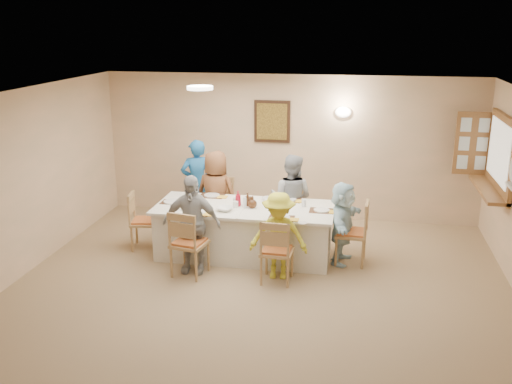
% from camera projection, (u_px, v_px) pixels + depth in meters
% --- Properties ---
extents(ground, '(7.00, 7.00, 0.00)m').
position_uv_depth(ground, '(251.00, 308.00, 6.93)').
color(ground, '#8C745C').
extents(room_walls, '(7.00, 7.00, 7.00)m').
position_uv_depth(room_walls, '(251.00, 188.00, 6.50)').
color(room_walls, tan).
rests_on(room_walls, ground).
extents(wall_picture, '(0.62, 0.05, 0.72)m').
position_uv_depth(wall_picture, '(272.00, 121.00, 9.76)').
color(wall_picture, black).
rests_on(wall_picture, room_walls).
extents(wall_sconce, '(0.26, 0.09, 0.18)m').
position_uv_depth(wall_sconce, '(343.00, 112.00, 9.47)').
color(wall_sconce, white).
rests_on(wall_sconce, room_walls).
extents(ceiling_light, '(0.36, 0.36, 0.05)m').
position_uv_depth(ceiling_light, '(200.00, 88.00, 7.81)').
color(ceiling_light, white).
rests_on(ceiling_light, room_walls).
extents(serving_hatch, '(0.06, 1.50, 1.15)m').
position_uv_depth(serving_hatch, '(501.00, 155.00, 8.20)').
color(serving_hatch, olive).
rests_on(serving_hatch, room_walls).
extents(hatch_sill, '(0.30, 1.50, 0.05)m').
position_uv_depth(hatch_sill, '(488.00, 189.00, 8.38)').
color(hatch_sill, olive).
rests_on(hatch_sill, room_walls).
extents(shutter_door, '(0.55, 0.04, 1.00)m').
position_uv_depth(shutter_door, '(473.00, 144.00, 8.97)').
color(shutter_door, olive).
rests_on(shutter_door, room_walls).
extents(dining_table, '(2.60, 1.10, 0.76)m').
position_uv_depth(dining_table, '(245.00, 231.00, 8.40)').
color(dining_table, silver).
rests_on(dining_table, ground).
extents(chair_back_left, '(0.50, 0.50, 0.93)m').
position_uv_depth(chair_back_left, '(218.00, 206.00, 9.23)').
color(chair_back_left, tan).
rests_on(chair_back_left, ground).
extents(chair_back_right, '(0.50, 0.50, 0.89)m').
position_uv_depth(chair_back_right, '(292.00, 212.00, 9.03)').
color(chair_back_right, tan).
rests_on(chair_back_right, ground).
extents(chair_front_left, '(0.53, 0.53, 0.95)m').
position_uv_depth(chair_front_left, '(190.00, 242.00, 7.72)').
color(chair_front_left, tan).
rests_on(chair_front_left, ground).
extents(chair_front_right, '(0.45, 0.45, 0.90)m').
position_uv_depth(chair_front_right, '(277.00, 250.00, 7.52)').
color(chair_front_right, tan).
rests_on(chair_front_right, ground).
extents(chair_left_end, '(0.49, 0.49, 0.88)m').
position_uv_depth(chair_left_end, '(145.00, 221.00, 8.65)').
color(chair_left_end, tan).
rests_on(chair_left_end, ground).
extents(chair_right_end, '(0.48, 0.48, 0.94)m').
position_uv_depth(chair_right_end, '(351.00, 232.00, 8.11)').
color(chair_right_end, tan).
rests_on(chair_right_end, ground).
extents(diner_back_left, '(0.84, 0.68, 1.41)m').
position_uv_depth(diner_back_left, '(216.00, 194.00, 9.05)').
color(diner_back_left, brown).
rests_on(diner_back_left, ground).
extents(diner_back_right, '(0.88, 0.78, 1.41)m').
position_uv_depth(diner_back_right, '(291.00, 199.00, 8.84)').
color(diner_back_right, '#979BA4').
rests_on(diner_back_right, ground).
extents(diner_front_left, '(0.82, 0.37, 1.38)m').
position_uv_depth(diner_front_left, '(192.00, 224.00, 7.78)').
color(diner_front_left, '#A6A6A6').
rests_on(diner_front_left, ground).
extents(diner_front_right, '(0.82, 0.52, 1.20)m').
position_uv_depth(diner_front_right, '(278.00, 236.00, 7.59)').
color(diner_front_right, gold).
rests_on(diner_front_right, ground).
extents(diner_right_end, '(1.23, 0.72, 1.20)m').
position_uv_depth(diner_right_end, '(342.00, 223.00, 8.09)').
color(diner_right_end, '#CBF2FF').
rests_on(diner_right_end, ground).
extents(caregiver, '(0.82, 0.78, 1.48)m').
position_uv_depth(caregiver, '(197.00, 183.00, 9.56)').
color(caregiver, '#2168AE').
rests_on(caregiver, ground).
extents(placemat_fl, '(0.38, 0.28, 0.01)m').
position_uv_depth(placemat_fl, '(197.00, 213.00, 8.00)').
color(placemat_fl, '#472B19').
rests_on(placemat_fl, dining_table).
extents(plate_fl, '(0.26, 0.26, 0.02)m').
position_uv_depth(plate_fl, '(197.00, 212.00, 8.00)').
color(plate_fl, white).
rests_on(plate_fl, dining_table).
extents(napkin_fl, '(0.14, 0.14, 0.01)m').
position_uv_depth(napkin_fl, '(208.00, 214.00, 7.92)').
color(napkin_fl, yellow).
rests_on(napkin_fl, dining_table).
extents(placemat_fr, '(0.35, 0.26, 0.01)m').
position_uv_depth(placemat_fr, '(281.00, 218.00, 7.79)').
color(placemat_fr, '#472B19').
rests_on(placemat_fr, dining_table).
extents(plate_fr, '(0.24, 0.24, 0.02)m').
position_uv_depth(plate_fr, '(281.00, 217.00, 7.79)').
color(plate_fr, white).
rests_on(plate_fr, dining_table).
extents(napkin_fr, '(0.13, 0.13, 0.01)m').
position_uv_depth(napkin_fr, '(294.00, 220.00, 7.71)').
color(napkin_fr, yellow).
rests_on(napkin_fr, dining_table).
extents(placemat_bl, '(0.38, 0.28, 0.01)m').
position_uv_depth(placemat_bl, '(212.00, 196.00, 8.79)').
color(placemat_bl, '#472B19').
rests_on(placemat_bl, dining_table).
extents(plate_bl, '(0.24, 0.24, 0.02)m').
position_uv_depth(plate_bl, '(212.00, 195.00, 8.79)').
color(plate_bl, white).
rests_on(plate_bl, dining_table).
extents(napkin_bl, '(0.14, 0.14, 0.01)m').
position_uv_depth(napkin_bl, '(222.00, 197.00, 8.71)').
color(napkin_bl, yellow).
rests_on(napkin_bl, dining_table).
extents(placemat_br, '(0.35, 0.26, 0.01)m').
position_uv_depth(placemat_br, '(289.00, 200.00, 8.58)').
color(placemat_br, '#472B19').
rests_on(placemat_br, dining_table).
extents(plate_br, '(0.22, 0.22, 0.01)m').
position_uv_depth(plate_br, '(289.00, 199.00, 8.58)').
color(plate_br, white).
rests_on(plate_br, dining_table).
extents(napkin_br, '(0.15, 0.15, 0.01)m').
position_uv_depth(napkin_br, '(301.00, 201.00, 8.50)').
color(napkin_br, yellow).
rests_on(napkin_br, dining_table).
extents(placemat_le, '(0.33, 0.24, 0.01)m').
position_uv_depth(placemat_le, '(172.00, 202.00, 8.48)').
color(placemat_le, '#472B19').
rests_on(placemat_le, dining_table).
extents(plate_le, '(0.25, 0.25, 0.02)m').
position_uv_depth(plate_le, '(172.00, 201.00, 8.48)').
color(plate_le, white).
rests_on(plate_le, dining_table).
extents(napkin_le, '(0.15, 0.15, 0.01)m').
position_uv_depth(napkin_le, '(183.00, 203.00, 8.40)').
color(napkin_le, yellow).
rests_on(napkin_le, dining_table).
extents(placemat_re, '(0.35, 0.26, 0.01)m').
position_uv_depth(placemat_re, '(322.00, 211.00, 8.10)').
color(placemat_re, '#472B19').
rests_on(placemat_re, dining_table).
extents(plate_re, '(0.23, 0.23, 0.01)m').
position_uv_depth(plate_re, '(322.00, 210.00, 8.09)').
color(plate_re, white).
rests_on(plate_re, dining_table).
extents(napkin_re, '(0.14, 0.14, 0.01)m').
position_uv_depth(napkin_re, '(334.00, 212.00, 8.02)').
color(napkin_re, yellow).
rests_on(napkin_re, dining_table).
extents(teacup_a, '(0.19, 0.19, 0.09)m').
position_uv_depth(teacup_a, '(185.00, 207.00, 8.14)').
color(teacup_a, white).
rests_on(teacup_a, dining_table).
extents(teacup_b, '(0.12, 0.12, 0.08)m').
position_uv_depth(teacup_b, '(275.00, 195.00, 8.69)').
color(teacup_b, white).
rests_on(teacup_b, dining_table).
extents(bowl_a, '(0.33, 0.33, 0.06)m').
position_uv_depth(bowl_a, '(225.00, 209.00, 8.10)').
color(bowl_a, white).
rests_on(bowl_a, dining_table).
extents(bowl_b, '(0.31, 0.31, 0.07)m').
position_uv_depth(bowl_b, '(269.00, 200.00, 8.50)').
color(bowl_b, white).
rests_on(bowl_b, dining_table).
extents(condiment_ketchup, '(0.11, 0.11, 0.23)m').
position_uv_depth(condiment_ketchup, '(238.00, 199.00, 8.28)').
color(condiment_ketchup, red).
rests_on(condiment_ketchup, dining_table).
extents(condiment_brown, '(0.14, 0.14, 0.19)m').
position_uv_depth(condiment_brown, '(248.00, 199.00, 8.31)').
color(condiment_brown, '#462612').
rests_on(condiment_brown, dining_table).
extents(condiment_malt, '(0.15, 0.15, 0.17)m').
position_uv_depth(condiment_malt, '(252.00, 202.00, 8.21)').
color(condiment_malt, '#462612').
rests_on(condiment_malt, dining_table).
extents(drinking_glass, '(0.07, 0.07, 0.10)m').
position_uv_depth(drinking_glass, '(235.00, 201.00, 8.35)').
color(drinking_glass, silver).
rests_on(drinking_glass, dining_table).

